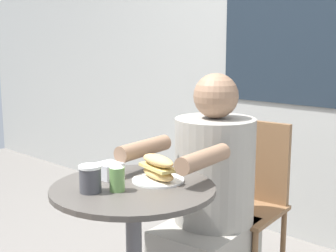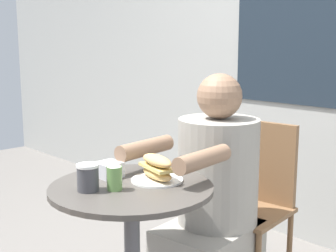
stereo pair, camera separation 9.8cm
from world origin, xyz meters
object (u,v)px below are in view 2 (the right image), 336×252
at_px(sandwich_on_plate, 157,170).
at_px(drink_cup, 88,177).
at_px(seated_diner, 212,216).
at_px(cafe_table, 132,239).
at_px(condiment_bottle, 115,176).
at_px(diner_chair, 255,191).

distance_m(sandwich_on_plate, drink_cup, 0.27).
xyz_separation_m(seated_diner, sandwich_on_plate, (0.05, -0.39, 0.31)).
bearing_deg(sandwich_on_plate, seated_diner, 97.83).
xyz_separation_m(cafe_table, condiment_bottle, (0.00, -0.08, 0.26)).
distance_m(sandwich_on_plate, condiment_bottle, 0.19).
bearing_deg(diner_chair, seated_diner, 85.89).
xyz_separation_m(diner_chair, drink_cup, (-0.01, -1.00, 0.28)).
height_order(sandwich_on_plate, condiment_bottle, condiment_bottle).
bearing_deg(diner_chair, condiment_bottle, 86.47).
height_order(seated_diner, drink_cup, seated_diner).
relative_size(cafe_table, diner_chair, 0.86).
bearing_deg(condiment_bottle, seated_diner, 93.37).
relative_size(diner_chair, sandwich_on_plate, 4.36).
height_order(drink_cup, condiment_bottle, condiment_bottle).
distance_m(cafe_table, condiment_bottle, 0.28).
bearing_deg(diner_chair, drink_cup, 82.70).
height_order(seated_diner, sandwich_on_plate, seated_diner).
distance_m(diner_chair, drink_cup, 1.04).
height_order(diner_chair, drink_cup, diner_chair).
bearing_deg(drink_cup, diner_chair, 89.25).
height_order(sandwich_on_plate, drink_cup, sandwich_on_plate).
distance_m(cafe_table, sandwich_on_plate, 0.28).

